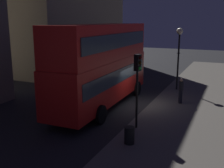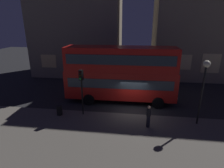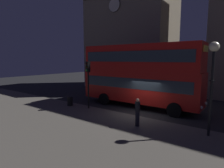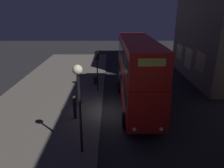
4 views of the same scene
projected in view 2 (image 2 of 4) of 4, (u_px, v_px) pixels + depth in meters
name	position (u px, v px, depth m)	size (l,w,h in m)	color
ground_plane	(132.00, 111.00, 16.79)	(80.00, 80.00, 0.00)	#232326
sidewalk_slab	(130.00, 151.00, 11.57)	(44.00, 9.52, 0.12)	#5B564F
building_with_clock	(77.00, 19.00, 27.04)	(12.61, 7.59, 16.28)	gray
building_plain_facade	(222.00, 11.00, 24.74)	(17.61, 7.79, 18.31)	tan
double_decker_bus	(120.00, 72.00, 17.93)	(10.92, 2.94, 5.52)	red
traffic_light_near_kerb	(81.00, 83.00, 15.08)	(0.38, 0.39, 3.96)	black
street_lamp	(204.00, 77.00, 13.32)	(0.52, 0.52, 5.06)	black
pedestrian	(149.00, 116.00, 13.79)	(0.33, 0.33, 1.76)	black
litter_bin	(59.00, 110.00, 15.80)	(0.48, 0.48, 0.81)	black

